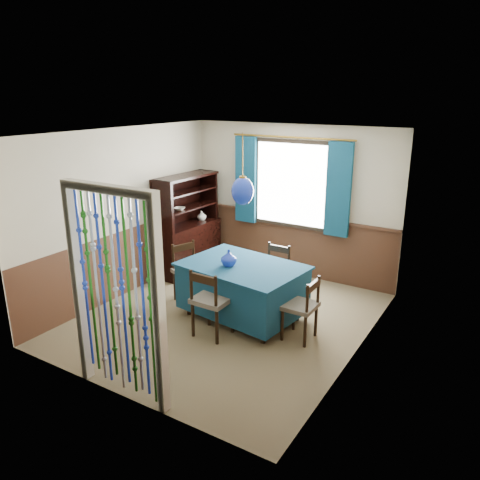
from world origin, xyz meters
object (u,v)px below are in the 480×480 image
Objects in this scene: chair_near at (211,301)px; vase_table at (229,259)px; pendant_lamp at (243,191)px; bowl_shelf at (180,209)px; chair_left at (189,271)px; dining_table at (242,287)px; sideboard at (188,238)px; chair_far at (274,271)px; vase_sideboard at (202,215)px; chair_right at (302,307)px.

vase_table reaches higher than chair_near.
pendant_lamp is 4.62× the size of bowl_shelf.
chair_left is 0.96× the size of pendant_lamp.
dining_table is 2.02m from sideboard.
bowl_shelf is (-1.59, 1.42, 0.68)m from chair_near.
chair_near reaches higher than chair_far.
chair_far is at bearing -19.74° from vase_sideboard.
dining_table is 2.07× the size of chair_far.
chair_far is at bearing 44.63° from chair_right.
chair_near is 1.40m from chair_far.
vase_table is 1.80m from bowl_shelf.
dining_table is 1.98× the size of chair_left.
chair_far is at bearing 83.58° from chair_near.
pendant_lamp is at bearing 106.56° from chair_left.
chair_right is at bearing -0.57° from dining_table.
chair_left is 4.41× the size of bowl_shelf.
chair_left is 1.24m from sideboard.
vase_sideboard reaches higher than chair_right.
pendant_lamp reaches higher than chair_right.
pendant_lamp reaches higher than sideboard.
bowl_shelf is at bearing -90.00° from vase_sideboard.
vase_table is at bearing 76.04° from chair_far.
vase_sideboard is (-1.53, 1.50, 0.06)m from vase_table.
chair_near is (-0.07, -0.64, 0.04)m from dining_table.
vase_sideboard is (-1.76, 0.63, 0.48)m from chair_far.
bowl_shelf is at bearing -74.82° from sideboard.
chair_left is 0.52× the size of sideboard.
sideboard reaches higher than chair_far.
bowl_shelf reaches higher than vase_table.
chair_left is (-0.96, 0.07, 0.02)m from dining_table.
vase_sideboard is (-1.67, 1.38, -0.85)m from pendant_lamp.
vase_sideboard reaches higher than chair_near.
chair_near is 4.50× the size of vase_table.
vase_table is at bearing 90.43° from chair_right.
chair_left reaches higher than chair_far.
pendant_lamp is (0.96, -0.07, 1.31)m from chair_left.
pendant_lamp is at bearing 82.98° from chair_right.
vase_table is (-0.14, -0.12, -0.91)m from pendant_lamp.
chair_left is at bearing -177.20° from dining_table.
dining_table is 0.75m from chair_far.
pendant_lamp is at bearing 83.81° from chair_far.
vase_sideboard is at bearing -130.74° from chair_left.
chair_right is (1.90, -0.20, -0.02)m from chair_left.
sideboard is 0.64m from bowl_shelf.
sideboard is at bearing 143.63° from vase_table.
bowl_shelf reaches higher than vase_sideboard.
pendant_lamp is 1.94m from bowl_shelf.
dining_table is 0.65m from chair_near.
pendant_lamp is (1.73, -1.05, 1.19)m from sideboard.
chair_right is at bearing -7.70° from pendant_lamp.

